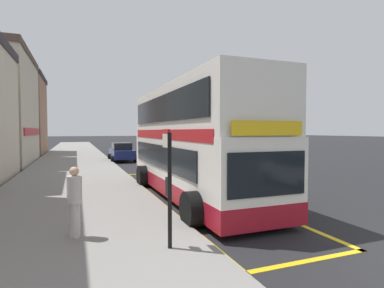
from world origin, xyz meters
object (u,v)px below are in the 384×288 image
object	(u,v)px
parked_car_navy_behind	(122,152)
bus_stop_sign	(169,177)
double_decker_bus	(192,146)
pedestrian_waiting_near_sign	(75,199)
parked_car_teal_kerbside	(160,143)
parked_car_black_distant	(146,141)

from	to	relation	value
parked_car_navy_behind	bus_stop_sign	bearing A→B (deg)	83.43
double_decker_bus	pedestrian_waiting_near_sign	distance (m)	5.90
bus_stop_sign	pedestrian_waiting_near_sign	xyz separation A→B (m)	(-1.90, 1.36, -0.61)
parked_car_teal_kerbside	parked_car_navy_behind	xyz separation A→B (m)	(-7.92, -16.86, 0.00)
double_decker_bus	pedestrian_waiting_near_sign	size ratio (longest dim) A/B	6.21
parked_car_black_distant	pedestrian_waiting_near_sign	xyz separation A→B (m)	(-11.95, -46.80, 0.25)
double_decker_bus	parked_car_navy_behind	bearing A→B (deg)	92.32
parked_car_navy_behind	pedestrian_waiting_near_sign	xyz separation A→B (m)	(-3.78, -19.30, 0.25)
double_decker_bus	bus_stop_sign	bearing A→B (deg)	-115.89
parked_car_teal_kerbside	parked_car_black_distant	bearing A→B (deg)	91.31
double_decker_bus	bus_stop_sign	world-z (taller)	double_decker_bus
parked_car_teal_kerbside	parked_car_black_distant	xyz separation A→B (m)	(0.25, 10.64, 0.00)
parked_car_teal_kerbside	parked_car_navy_behind	bearing A→B (deg)	-112.48
parked_car_teal_kerbside	parked_car_black_distant	distance (m)	10.64
bus_stop_sign	pedestrian_waiting_near_sign	world-z (taller)	bus_stop_sign
parked_car_black_distant	pedestrian_waiting_near_sign	size ratio (longest dim) A/B	2.51
parked_car_navy_behind	double_decker_bus	bearing A→B (deg)	90.94
double_decker_bus	bus_stop_sign	xyz separation A→B (m)	(-2.50, -5.16, -0.40)
double_decker_bus	parked_car_navy_behind	size ratio (longest dim) A/B	2.48
bus_stop_sign	parked_car_teal_kerbside	size ratio (longest dim) A/B	0.61
bus_stop_sign	parked_car_navy_behind	bearing A→B (deg)	84.82
bus_stop_sign	parked_car_black_distant	bearing A→B (deg)	78.21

